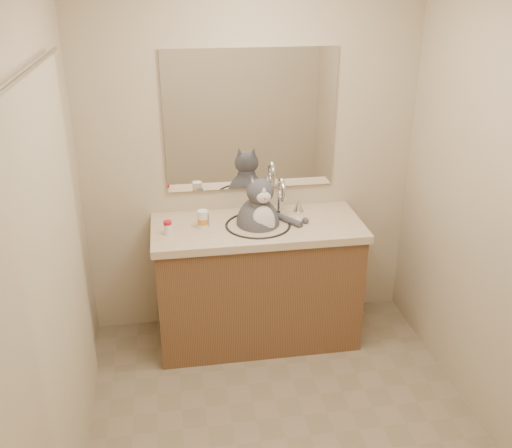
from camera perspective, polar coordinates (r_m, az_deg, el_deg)
The scene contains 8 objects.
room at distance 2.61m, azimuth 3.57°, elevation -1.55°, with size 2.22×2.52×2.42m.
vanity at distance 3.80m, azimuth 0.15°, elevation -5.61°, with size 1.34×0.59×1.12m.
mirror at distance 3.67m, azimuth -0.53°, elevation 10.28°, with size 1.10×0.02×0.90m, color white.
shower_curtain at distance 2.77m, azimuth -18.82°, elevation -5.24°, with size 0.02×1.30×1.93m.
cat at distance 3.61m, azimuth 0.29°, elevation 0.27°, with size 0.43×0.35×0.55m.
pill_bottle_redcap at distance 3.50m, azimuth -8.80°, elevation -0.36°, with size 0.06×0.06×0.09m.
pill_bottle_orange at distance 3.56m, azimuth -5.34°, elevation 0.43°, with size 0.07×0.07×0.12m.
grey_canister at distance 3.59m, azimuth -5.09°, elevation 0.39°, with size 0.06×0.06×0.08m.
Camera 1 is at (-0.53, -2.29, 2.33)m, focal length 40.00 mm.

